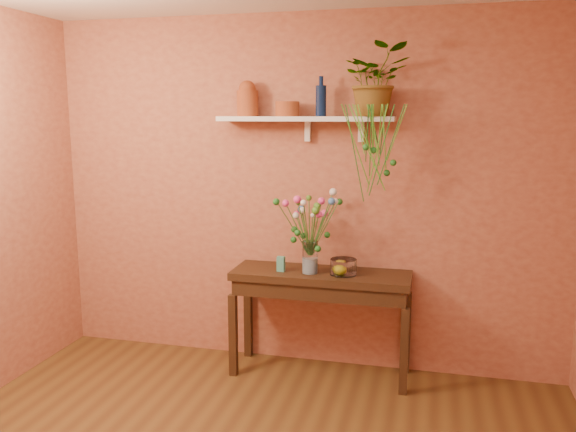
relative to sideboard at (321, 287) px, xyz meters
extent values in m
cube|color=#B46D50|center=(-0.20, 0.23, 0.67)|extent=(4.00, 0.04, 2.70)
cube|color=#372412|center=(0.00, 0.00, 0.09)|extent=(1.32, 0.42, 0.06)
cube|color=#372412|center=(0.00, 0.00, 0.00)|extent=(1.27, 0.39, 0.11)
cube|color=#372412|center=(-0.63, -0.18, -0.37)|extent=(0.06, 0.06, 0.63)
cube|color=#372412|center=(0.63, -0.18, -0.37)|extent=(0.06, 0.06, 0.63)
cube|color=#372412|center=(-0.63, 0.18, -0.37)|extent=(0.06, 0.06, 0.63)
cube|color=#372412|center=(0.63, 0.18, -0.37)|extent=(0.06, 0.06, 0.63)
cube|color=white|center=(-0.15, 0.10, 1.24)|extent=(1.30, 0.24, 0.04)
cube|color=white|center=(-0.15, 0.20, 1.14)|extent=(0.04, 0.05, 0.15)
cube|color=white|center=(0.25, 0.20, 1.14)|extent=(0.04, 0.05, 0.15)
cylinder|color=#9A401D|center=(-0.60, 0.12, 1.35)|extent=(0.20, 0.20, 0.19)
sphere|color=#9A401D|center=(-0.60, 0.12, 1.45)|extent=(0.13, 0.13, 0.13)
cylinder|color=#9A401D|center=(-0.28, 0.08, 1.31)|extent=(0.23, 0.23, 0.11)
cylinder|color=#0A1A3E|center=(-0.03, 0.10, 1.36)|extent=(0.09, 0.09, 0.22)
cylinder|color=#0A1A3E|center=(-0.03, 0.10, 1.50)|extent=(0.04, 0.04, 0.07)
imported|color=#206220|center=(0.36, 0.07, 1.50)|extent=(0.53, 0.49, 0.50)
cylinder|color=#206220|center=(0.24, -0.06, 0.99)|extent=(0.13, 0.12, 0.68)
cylinder|color=#53AD2F|center=(0.25, -0.09, 1.05)|extent=(0.17, 0.26, 0.57)
cylinder|color=#53AD2F|center=(0.36, -0.09, 1.17)|extent=(0.07, 0.16, 0.32)
cylinder|color=#206220|center=(0.49, -0.10, 1.06)|extent=(0.18, 0.08, 0.55)
cylinder|color=#53AD2F|center=(0.41, -0.06, 1.16)|extent=(0.03, 0.10, 0.36)
cylinder|color=#53AD2F|center=(0.35, -0.12, 1.04)|extent=(0.22, 0.18, 0.59)
cylinder|color=#206220|center=(0.35, -0.09, 1.09)|extent=(0.03, 0.22, 0.50)
cylinder|color=#53AD2F|center=(0.40, -0.12, 1.03)|extent=(0.16, 0.34, 0.62)
cylinder|color=#53AD2F|center=(0.52, -0.06, 1.14)|extent=(0.14, 0.11, 0.39)
cylinder|color=#206220|center=(0.37, -0.05, 1.18)|extent=(0.07, 0.13, 0.31)
cylinder|color=#53AD2F|center=(0.37, -0.09, 1.19)|extent=(0.02, 0.17, 0.29)
cylinder|color=#53AD2F|center=(0.36, -0.07, 1.16)|extent=(0.01, 0.14, 0.35)
cylinder|color=#206220|center=(0.43, -0.02, 1.16)|extent=(0.04, 0.05, 0.34)
cylinder|color=#53AD2F|center=(0.31, -0.08, 1.16)|extent=(0.10, 0.11, 0.35)
cylinder|color=#53AD2F|center=(0.44, -0.07, 1.09)|extent=(0.03, 0.13, 0.49)
cylinder|color=#206220|center=(0.33, -0.10, 1.14)|extent=(0.04, 0.22, 0.40)
cylinder|color=#53AD2F|center=(0.27, -0.07, 1.17)|extent=(0.07, 0.03, 0.34)
cylinder|color=#53AD2F|center=(0.38, -0.08, 1.13)|extent=(0.07, 0.03, 0.42)
cylinder|color=#206220|center=(0.43, -0.10, 1.02)|extent=(0.17, 0.08, 0.63)
cylinder|color=#53AD2F|center=(0.32, -0.08, 1.06)|extent=(0.24, 0.08, 0.55)
sphere|color=#206220|center=(0.37, -0.06, 1.02)|extent=(0.05, 0.05, 0.05)
sphere|color=#206220|center=(0.46, -0.03, 0.87)|extent=(0.05, 0.05, 0.05)
sphere|color=#206220|center=(0.51, -0.06, 0.94)|extent=(0.05, 0.05, 0.05)
sphere|color=#206220|center=(0.32, -0.12, 1.05)|extent=(0.05, 0.05, 0.05)
cylinder|color=white|center=(-0.07, -0.05, 0.24)|extent=(0.11, 0.11, 0.24)
cylinder|color=silver|center=(-0.07, -0.05, 0.17)|extent=(0.10, 0.10, 0.11)
cylinder|color=#386B28|center=(-0.07, -0.17, 0.46)|extent=(0.01, 0.24, 0.42)
sphere|color=white|center=(-0.07, -0.28, 0.67)|extent=(0.04, 0.04, 0.04)
cylinder|color=#386B28|center=(-0.04, -0.11, 0.43)|extent=(0.07, 0.11, 0.35)
sphere|color=#4F8528|center=(-0.01, -0.16, 0.60)|extent=(0.06, 0.06, 0.06)
cylinder|color=#386B28|center=(-0.03, -0.09, 0.41)|extent=(0.08, 0.09, 0.32)
sphere|color=#F03C8F|center=(0.01, -0.13, 0.57)|extent=(0.05, 0.05, 0.05)
cylinder|color=#386B28|center=(-0.04, -0.09, 0.44)|extent=(0.07, 0.08, 0.37)
sphere|color=#4F8528|center=(-0.01, -0.12, 0.63)|extent=(0.05, 0.05, 0.05)
cylinder|color=#386B28|center=(0.01, -0.09, 0.46)|extent=(0.17, 0.09, 0.42)
sphere|color=#3C6AAD|center=(0.10, -0.14, 0.67)|extent=(0.05, 0.05, 0.05)
cylinder|color=#386B28|center=(0.02, -0.07, 0.46)|extent=(0.19, 0.05, 0.41)
sphere|color=white|center=(0.11, -0.09, 0.66)|extent=(0.04, 0.04, 0.04)
cylinder|color=#386B28|center=(-0.04, -0.03, 0.45)|extent=(0.08, 0.05, 0.40)
sphere|color=#F03C8F|center=(0.00, -0.01, 0.65)|extent=(0.05, 0.05, 0.05)
cylinder|color=#386B28|center=(0.00, 0.01, 0.48)|extent=(0.15, 0.13, 0.46)
sphere|color=white|center=(0.07, 0.07, 0.71)|extent=(0.06, 0.06, 0.06)
cylinder|color=#386B28|center=(0.02, 0.05, 0.44)|extent=(0.17, 0.23, 0.38)
sphere|color=#206220|center=(0.10, 0.16, 0.62)|extent=(0.05, 0.05, 0.05)
cylinder|color=#386B28|center=(-0.04, 0.03, 0.40)|extent=(0.08, 0.16, 0.29)
sphere|color=#F03C8F|center=(0.00, 0.10, 0.54)|extent=(0.06, 0.06, 0.06)
cylinder|color=#386B28|center=(-0.08, 0.03, 0.39)|extent=(0.02, 0.17, 0.27)
sphere|color=white|center=(-0.09, 0.11, 0.52)|extent=(0.03, 0.03, 0.03)
cylinder|color=#386B28|center=(-0.09, 0.00, 0.46)|extent=(0.04, 0.12, 0.41)
sphere|color=#4F8528|center=(-0.11, 0.06, 0.66)|extent=(0.04, 0.04, 0.04)
cylinder|color=#386B28|center=(-0.14, 0.02, 0.39)|extent=(0.13, 0.16, 0.28)
sphere|color=#F03C8F|center=(-0.21, 0.09, 0.53)|extent=(0.05, 0.05, 0.05)
cylinder|color=#386B28|center=(-0.14, 0.02, 0.43)|extent=(0.13, 0.16, 0.36)
sphere|color=#4F8528|center=(-0.20, 0.10, 0.61)|extent=(0.04, 0.04, 0.04)
cylinder|color=#386B28|center=(-0.11, -0.05, 0.42)|extent=(0.08, 0.02, 0.33)
sphere|color=#3C6AAD|center=(-0.14, -0.04, 0.59)|extent=(0.06, 0.06, 0.06)
cylinder|color=#386B28|center=(-0.13, -0.04, 0.40)|extent=(0.12, 0.03, 0.28)
sphere|color=white|center=(-0.19, -0.03, 0.54)|extent=(0.05, 0.05, 0.05)
cylinder|color=#386B28|center=(-0.16, -0.09, 0.45)|extent=(0.17, 0.08, 0.39)
sphere|color=#F03C8F|center=(-0.24, -0.12, 0.64)|extent=(0.05, 0.05, 0.05)
cylinder|color=#386B28|center=(-0.10, -0.07, 0.42)|extent=(0.06, 0.04, 0.33)
sphere|color=white|center=(-0.13, -0.09, 0.59)|extent=(0.05, 0.05, 0.05)
cylinder|color=#386B28|center=(-0.18, -0.14, 0.46)|extent=(0.21, 0.19, 0.42)
sphere|color=#206220|center=(-0.28, -0.22, 0.66)|extent=(0.05, 0.05, 0.05)
cylinder|color=#386B28|center=(-0.11, -0.12, 0.47)|extent=(0.07, 0.15, 0.43)
sphere|color=#F03C8F|center=(-0.14, -0.20, 0.68)|extent=(0.06, 0.06, 0.06)
sphere|color=#206220|center=(-0.18, -0.14, 0.38)|extent=(0.05, 0.05, 0.05)
sphere|color=#206220|center=(-0.14, -0.01, 0.38)|extent=(0.05, 0.05, 0.05)
sphere|color=#206220|center=(0.01, -0.16, 0.33)|extent=(0.05, 0.05, 0.05)
sphere|color=#206220|center=(0.04, 0.00, 0.40)|extent=(0.05, 0.05, 0.05)
sphere|color=#206220|center=(-0.18, -0.09, 0.45)|extent=(0.05, 0.05, 0.05)
sphere|color=#206220|center=(-0.14, -0.19, 0.44)|extent=(0.05, 0.05, 0.05)
cylinder|color=white|center=(0.17, -0.04, 0.17)|extent=(0.19, 0.19, 0.12)
cylinder|color=white|center=(0.17, -0.04, 0.12)|extent=(0.19, 0.19, 0.01)
sphere|color=#FFF818|center=(0.15, -0.05, 0.16)|extent=(0.07, 0.07, 0.07)
cube|color=teal|center=(-0.29, -0.06, 0.17)|extent=(0.06, 0.05, 0.11)
camera|label=1|loc=(0.77, -4.11, 1.27)|focal=36.28mm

